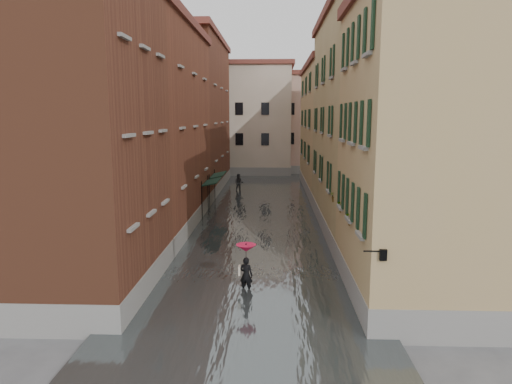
# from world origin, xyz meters

# --- Properties ---
(ground) EXTENTS (120.00, 120.00, 0.00)m
(ground) POSITION_xyz_m (0.00, 0.00, 0.00)
(ground) COLOR #505052
(ground) RESTS_ON ground
(floodwater) EXTENTS (10.00, 60.00, 0.20)m
(floodwater) POSITION_xyz_m (0.00, 13.00, 0.10)
(floodwater) COLOR #4C5455
(floodwater) RESTS_ON ground
(building_left_near) EXTENTS (6.00, 8.00, 13.00)m
(building_left_near) POSITION_xyz_m (-7.00, -2.00, 6.50)
(building_left_near) COLOR brown
(building_left_near) RESTS_ON ground
(building_left_mid) EXTENTS (6.00, 14.00, 12.50)m
(building_left_mid) POSITION_xyz_m (-7.00, 9.00, 6.25)
(building_left_mid) COLOR brown
(building_left_mid) RESTS_ON ground
(building_left_far) EXTENTS (6.00, 16.00, 14.00)m
(building_left_far) POSITION_xyz_m (-7.00, 24.00, 7.00)
(building_left_far) COLOR brown
(building_left_far) RESTS_ON ground
(building_right_near) EXTENTS (6.00, 8.00, 11.50)m
(building_right_near) POSITION_xyz_m (7.00, -2.00, 5.75)
(building_right_near) COLOR tan
(building_right_near) RESTS_ON ground
(building_right_mid) EXTENTS (6.00, 14.00, 13.00)m
(building_right_mid) POSITION_xyz_m (7.00, 9.00, 6.50)
(building_right_mid) COLOR tan
(building_right_mid) RESTS_ON ground
(building_right_far) EXTENTS (6.00, 16.00, 11.50)m
(building_right_far) POSITION_xyz_m (7.00, 24.00, 5.75)
(building_right_far) COLOR tan
(building_right_far) RESTS_ON ground
(building_end_cream) EXTENTS (12.00, 9.00, 13.00)m
(building_end_cream) POSITION_xyz_m (-3.00, 38.00, 6.50)
(building_end_cream) COLOR beige
(building_end_cream) RESTS_ON ground
(building_end_pink) EXTENTS (10.00, 9.00, 12.00)m
(building_end_pink) POSITION_xyz_m (6.00, 40.00, 6.00)
(building_end_pink) COLOR tan
(building_end_pink) RESTS_ON ground
(awning_near) EXTENTS (1.09, 3.02, 2.80)m
(awning_near) POSITION_xyz_m (-3.49, 12.44, 2.47)
(awning_near) COLOR black
(awning_near) RESTS_ON ground
(awning_far) EXTENTS (1.09, 3.30, 2.80)m
(awning_far) POSITION_xyz_m (-3.48, 16.31, 2.47)
(awning_far) COLOR black
(awning_far) RESTS_ON ground
(wall_lantern) EXTENTS (0.71, 0.22, 0.35)m
(wall_lantern) POSITION_xyz_m (4.33, -6.00, 3.01)
(wall_lantern) COLOR black
(wall_lantern) RESTS_ON ground
(window_planters) EXTENTS (0.59, 5.83, 0.84)m
(window_planters) POSITION_xyz_m (4.12, 0.61, 3.51)
(window_planters) COLOR brown
(window_planters) RESTS_ON ground
(pedestrian_main) EXTENTS (0.85, 0.85, 2.06)m
(pedestrian_main) POSITION_xyz_m (-0.15, -1.83, 1.21)
(pedestrian_main) COLOR black
(pedestrian_main) RESTS_ON ground
(pedestrian_far) EXTENTS (0.86, 0.67, 1.76)m
(pedestrian_far) POSITION_xyz_m (-2.29, 23.09, 0.88)
(pedestrian_far) COLOR black
(pedestrian_far) RESTS_ON ground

